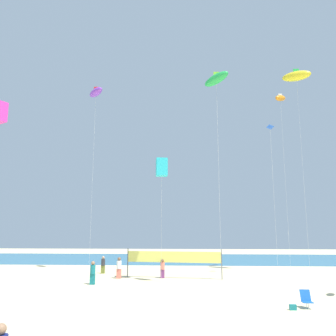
{
  "coord_description": "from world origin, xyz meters",
  "views": [
    {
      "loc": [
        2.22,
        -17.1,
        3.91
      ],
      "look_at": [
        0.65,
        9.96,
        8.8
      ],
      "focal_mm": 37.19,
      "sensor_mm": 36.0,
      "label": 1
    }
  ],
  "objects": [
    {
      "name": "kite_cyan_box",
      "position": [
        0.08,
        10.8,
        9.01
      ],
      "size": [
        1.04,
        1.04,
        9.74
      ],
      "color": "silver",
      "rests_on": "ground"
    },
    {
      "name": "beachgoer_teal_shirt",
      "position": [
        -4.89,
        9.21,
        0.9
      ],
      "size": [
        0.38,
        0.38,
        1.68
      ],
      "rotation": [
        0.0,
        0.0,
        3.65
      ],
      "color": "#19727A",
      "rests_on": "ground"
    },
    {
      "name": "kite_violet_inflatable",
      "position": [
        -7.2,
        16.38,
        17.99
      ],
      "size": [
        2.12,
        2.14,
        18.6
      ],
      "color": "silver",
      "rests_on": "ground"
    },
    {
      "name": "beachgoer_white_shirt",
      "position": [
        -3.6,
        12.58,
        0.92
      ],
      "size": [
        0.39,
        0.39,
        1.72
      ],
      "rotation": [
        0.0,
        0.0,
        3.77
      ],
      "color": "#EA7260",
      "rests_on": "ground"
    },
    {
      "name": "ocean_band",
      "position": [
        0.0,
        33.65,
        0.0
      ],
      "size": [
        120.0,
        20.0,
        0.01
      ],
      "primitive_type": "cube",
      "color": "teal",
      "rests_on": "ground"
    },
    {
      "name": "kite_blue_diamond",
      "position": [
        9.81,
        14.09,
        12.99
      ],
      "size": [
        0.68,
        0.68,
        13.49
      ],
      "color": "silver",
      "rests_on": "ground"
    },
    {
      "name": "folding_beach_chair",
      "position": [
        8.24,
        2.06,
        0.47
      ],
      "size": [
        0.52,
        0.65,
        0.89
      ],
      "rotation": [
        0.0,
        0.0,
        -0.28
      ],
      "color": "#1959B2",
      "rests_on": "ground"
    },
    {
      "name": "beachgoer_charcoal_shirt",
      "position": [
        -5.76,
        15.92,
        0.84
      ],
      "size": [
        0.36,
        0.36,
        1.57
      ],
      "rotation": [
        0.0,
        0.0,
        1.37
      ],
      "color": "olive",
      "rests_on": "ground"
    },
    {
      "name": "kite_green_inflatable",
      "position": [
        4.41,
        7.35,
        15.02
      ],
      "size": [
        2.16,
        1.85,
        15.61
      ],
      "color": "silver",
      "rests_on": "ground"
    },
    {
      "name": "kite_yellow_inflatable",
      "position": [
        13.05,
        15.82,
        18.98
      ],
      "size": [
        2.92,
        2.29,
        19.75
      ],
      "color": "silver",
      "rests_on": "ground"
    },
    {
      "name": "beachgoer_coral_shirt",
      "position": [
        0.01,
        13.02,
        0.82
      ],
      "size": [
        0.35,
        0.35,
        1.53
      ],
      "rotation": [
        0.0,
        0.0,
        5.67
      ],
      "color": "#7A3872",
      "rests_on": "ground"
    },
    {
      "name": "beach_handbag",
      "position": [
        7.4,
        1.55,
        0.14
      ],
      "size": [
        0.34,
        0.17,
        0.27
      ],
      "primitive_type": "cube",
      "color": "#19727A",
      "rests_on": "ground"
    },
    {
      "name": "kite_orange_inflatable",
      "position": [
        12.11,
        18.51,
        17.74
      ],
      "size": [
        1.79,
        1.83,
        18.29
      ],
      "color": "silver",
      "rests_on": "ground"
    },
    {
      "name": "ground_plane",
      "position": [
        0.0,
        0.0,
        0.0
      ],
      "size": [
        120.0,
        120.0,
        0.0
      ],
      "primitive_type": "plane",
      "color": "beige"
    },
    {
      "name": "volleyball_net",
      "position": [
        0.93,
        12.95,
        1.64
      ],
      "size": [
        8.0,
        1.18,
        2.4
      ],
      "color": "#4C4C51",
      "rests_on": "ground"
    }
  ]
}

